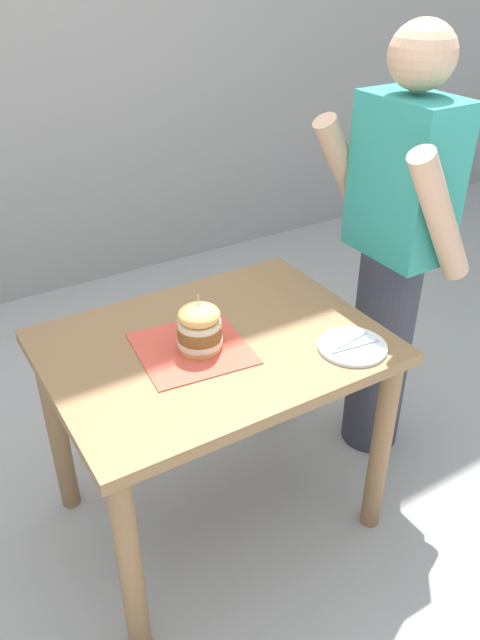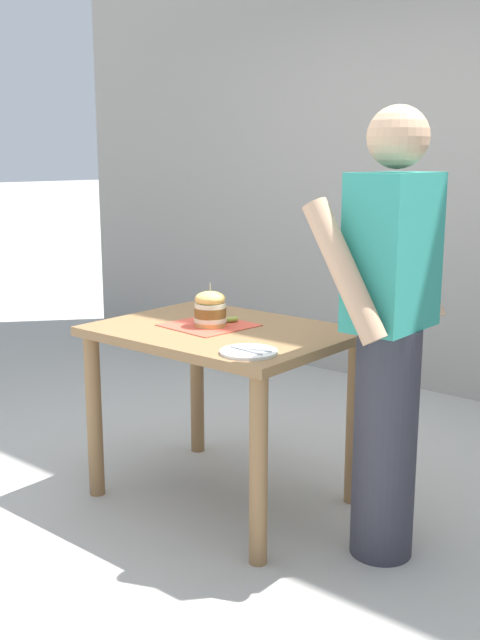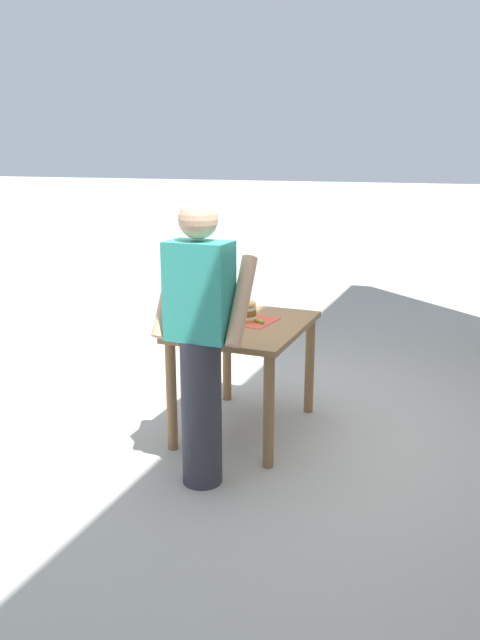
% 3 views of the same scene
% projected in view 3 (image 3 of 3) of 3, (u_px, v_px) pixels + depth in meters
% --- Properties ---
extents(ground_plane, '(80.00, 80.00, 0.00)m').
position_uv_depth(ground_plane, '(245.00, 429.00, 4.51)').
color(ground_plane, '#ADAAA3').
extents(patio_table, '(0.80, 1.06, 0.79)m').
position_uv_depth(patio_table, '(245.00, 343.00, 4.34)').
color(patio_table, olive).
rests_on(patio_table, ground).
extents(serving_paper, '(0.37, 0.37, 0.00)m').
position_uv_depth(serving_paper, '(249.00, 321.00, 4.37)').
color(serving_paper, '#D64C38').
rests_on(serving_paper, patio_table).
extents(sandwich, '(0.14, 0.14, 0.19)m').
position_uv_depth(sandwich, '(246.00, 310.00, 4.34)').
color(sandwich, '#E5B25B').
rests_on(sandwich, serving_paper).
extents(pickle_spear, '(0.08, 0.06, 0.02)m').
position_uv_depth(pickle_spear, '(260.00, 321.00, 4.30)').
color(pickle_spear, '#8EA83D').
rests_on(pickle_spear, serving_paper).
extents(side_plate_with_forks, '(0.22, 0.22, 0.02)m').
position_uv_depth(side_plate_with_forks, '(189.00, 332.00, 4.07)').
color(side_plate_with_forks, white).
rests_on(side_plate_with_forks, patio_table).
extents(diner_across_table, '(0.55, 0.35, 1.69)m').
position_uv_depth(diner_across_table, '(201.00, 341.00, 3.56)').
color(diner_across_table, '#33333D').
rests_on(diner_across_table, ground).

